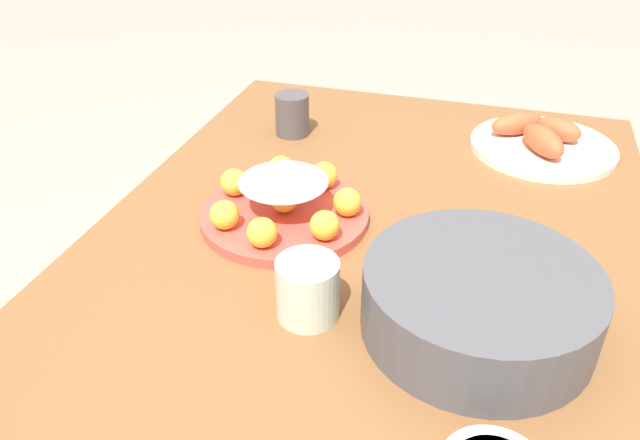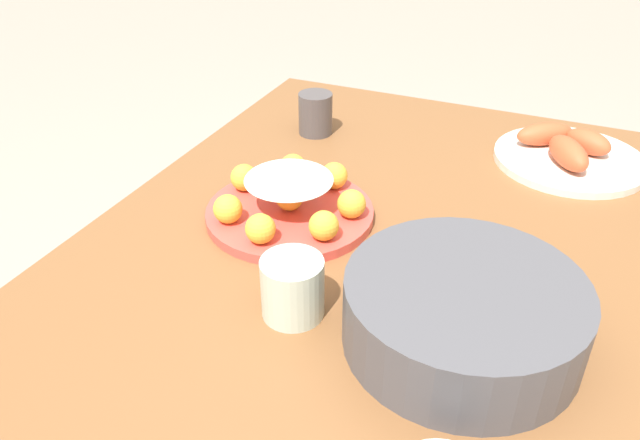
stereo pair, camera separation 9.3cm
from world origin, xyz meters
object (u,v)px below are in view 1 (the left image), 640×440
cake_plate (285,205)px  serving_bowl (480,299)px  seafood_platter (541,141)px  cup_near (292,114)px  dining_table (357,320)px  cup_far (308,289)px

cake_plate → serving_bowl: size_ratio=0.93×
seafood_platter → cup_near: (0.07, -0.48, 0.02)m
dining_table → seafood_platter: (-0.47, 0.24, 0.12)m
dining_table → cup_far: bearing=-19.3°
cup_far → serving_bowl: bearing=99.4°
dining_table → serving_bowl: (0.08, 0.17, 0.15)m
dining_table → cake_plate: bearing=-122.2°
cake_plate → cup_near: bearing=-163.2°
cake_plate → cup_near: size_ratio=3.21×
cake_plate → serving_bowl: (0.17, 0.31, 0.02)m
serving_bowl → cup_far: (0.03, -0.21, -0.01)m
dining_table → seafood_platter: size_ratio=4.90×
serving_bowl → cup_near: 0.64m
dining_table → cup_far: (0.12, -0.04, 0.14)m
cup_near → serving_bowl: bearing=40.1°
dining_table → serving_bowl: bearing=64.4°
cup_near → cup_far: bearing=20.9°
seafood_platter → cup_near: cup_near is taller
seafood_platter → cake_plate: bearing=-45.7°
seafood_platter → cup_far: cup_far is taller
cake_plate → cup_near: (-0.31, -0.09, 0.02)m
dining_table → cake_plate: cake_plate is taller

